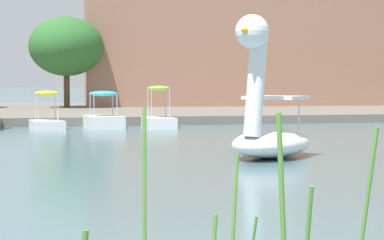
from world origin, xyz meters
The scene contains 7 objects.
shore_bank_far centered at (0.00, 36.67, 0.18)m, with size 123.71×23.10×0.36m, color #6B665B.
swan_boat centered at (3.70, 11.83, 0.83)m, with size 3.05×3.09×3.26m.
pedal_boat_lime centered at (3.24, 23.69, 0.45)m, with size 1.14×2.03×1.64m.
pedal_boat_cyan centered at (1.13, 24.10, 0.41)m, with size 1.46×2.37×1.44m.
pedal_boat_yellow centered at (-1.05, 23.66, 0.39)m, with size 1.35×1.96×1.46m.
tree_broadleaf_left centered at (0.38, 37.11, 3.79)m, with size 5.31×5.72×5.10m.
apartment_block centered at (12.77, 40.71, 6.56)m, with size 22.03×8.09×12.40m, color #996B56.
Camera 1 is at (-1.71, -4.07, 1.75)m, focal length 67.59 mm.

